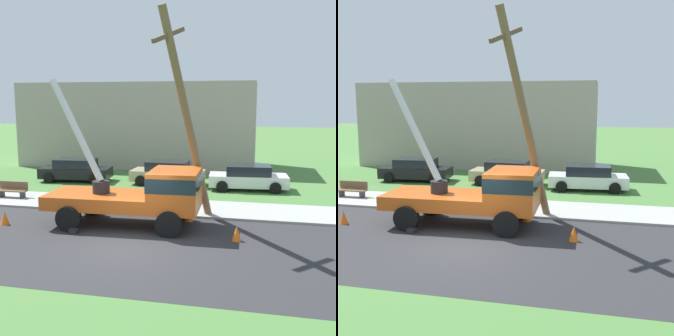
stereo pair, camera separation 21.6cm
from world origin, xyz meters
The scene contains 13 objects.
ground_plane centered at (0.00, 12.00, 0.00)m, with size 120.00×120.00×0.00m, color #477538.
road_asphalt centered at (0.00, 0.00, 0.00)m, with size 80.00×7.79×0.01m, color #2B2B2D.
sidewalk_strip centered at (0.00, 5.41, 0.05)m, with size 80.00×3.02×0.10m, color #9E9E99.
utility_truck centered at (-0.18, 2.33, 1.41)m, with size 6.83×3.21×5.98m.
leaning_utility_pole centered at (1.44, 3.05, 4.37)m, with size 1.99×3.45×8.55m.
traffic_cone_ahead centered at (3.60, 1.29, 0.28)m, with size 0.36×0.36×0.56m, color orange.
traffic_cone_behind centered at (-5.83, 1.31, 0.28)m, with size 0.36×0.36×0.56m, color orange.
traffic_cone_curbside centered at (1.50, 3.41, 0.28)m, with size 0.36×0.36×0.56m, color orange.
parked_sedan_black centered at (-7.03, 10.81, 0.71)m, with size 4.54×2.27×1.42m.
parked_sedan_tan centered at (-1.10, 10.98, 0.71)m, with size 4.46×2.11×1.42m.
parked_sedan_white centered at (3.74, 10.43, 0.71)m, with size 4.52×2.22×1.42m.
park_bench centered at (-8.12, 5.47, 0.46)m, with size 1.60×0.45×0.90m.
lowrise_building_backdrop centered at (-5.01, 18.43, 3.20)m, with size 18.00×6.00×6.40m, color #A5998C.
Camera 2 is at (4.50, -13.40, 5.01)m, focal length 44.58 mm.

